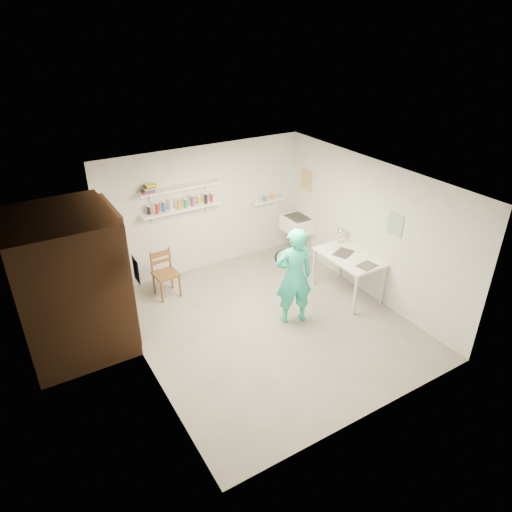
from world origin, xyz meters
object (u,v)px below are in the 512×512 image
wooden_chair (166,274)px  work_table (347,275)px  wall_clock (284,257)px  desk_lamp (341,231)px  man (294,277)px  belfast_sink (297,224)px

wooden_chair → work_table: wooden_chair is taller
wall_clock → desk_lamp: size_ratio=2.01×
wall_clock → desk_lamp: 1.57m
wooden_chair → wall_clock: bearing=-51.3°
man → work_table: bearing=-157.0°
work_table → desk_lamp: bearing=67.6°
man → desk_lamp: (1.45, 0.61, 0.18)m
wall_clock → man: bearing=-56.7°
wooden_chair → desk_lamp: desk_lamp is taller
belfast_sink → work_table: (-0.11, -1.68, -0.31)m
belfast_sink → wall_clock: bearing=-131.7°
belfast_sink → work_table: 1.71m
man → work_table: (1.26, 0.14, -0.43)m
wall_clock → desk_lamp: (1.52, 0.40, -0.09)m
work_table → desk_lamp: size_ratio=8.00×
belfast_sink → wooden_chair: 2.86m
man → desk_lamp: size_ratio=11.18×
work_table → desk_lamp: desk_lamp is taller
man → desk_lamp: 1.58m
belfast_sink → man: man is taller
wall_clock → wooden_chair: wall_clock is taller
man → wall_clock: (-0.06, 0.21, 0.27)m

